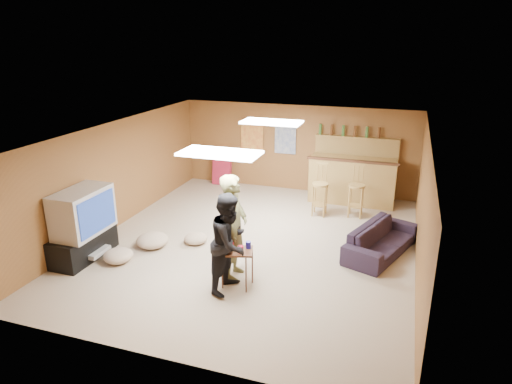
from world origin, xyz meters
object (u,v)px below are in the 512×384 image
(tv_body, at_px, (82,212))
(bar_counter, at_px, (352,181))
(person_black, at_px, (230,243))
(sofa, at_px, (382,240))
(person_olive, at_px, (234,227))
(tray_table, at_px, (237,268))

(tv_body, relative_size, bar_counter, 0.55)
(person_black, xyz_separation_m, sofa, (2.19, 2.03, -0.53))
(bar_counter, bearing_deg, person_black, -105.82)
(person_olive, distance_m, tray_table, 0.66)
(tv_body, bearing_deg, person_black, -3.17)
(bar_counter, xyz_separation_m, tray_table, (-1.23, -4.50, -0.23))
(person_olive, bearing_deg, bar_counter, -23.94)
(bar_counter, bearing_deg, tv_body, -133.00)
(tv_body, distance_m, bar_counter, 6.09)
(person_olive, bearing_deg, sofa, -59.81)
(tv_body, xyz_separation_m, person_black, (2.84, -0.16, -0.10))
(tv_body, relative_size, sofa, 0.60)
(tv_body, xyz_separation_m, bar_counter, (4.15, 4.45, -0.35))
(person_black, bearing_deg, tv_body, 93.84)
(person_black, relative_size, sofa, 0.87)
(bar_counter, relative_size, person_black, 1.25)
(person_olive, xyz_separation_m, tray_table, (0.16, -0.28, -0.57))
(sofa, xyz_separation_m, tray_table, (-2.11, -1.93, 0.05))
(person_black, distance_m, sofa, 3.03)
(person_olive, bearing_deg, tv_body, 89.15)
(bar_counter, distance_m, sofa, 2.73)
(tray_table, bearing_deg, person_black, -125.64)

